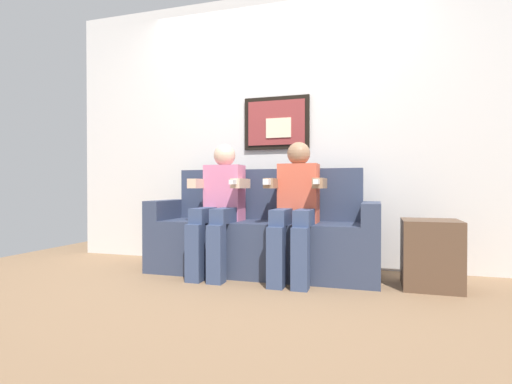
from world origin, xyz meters
TOP-DOWN VIEW (x-y plane):
  - ground_plane at (0.00, 0.00)m, footprint 5.65×5.65m
  - back_wall_assembly at (0.00, 0.76)m, footprint 4.34×0.10m
  - couch at (0.00, 0.33)m, footprint 1.94×0.58m
  - person_on_left at (-0.33, 0.16)m, footprint 0.46×0.56m
  - person_on_right at (0.33, 0.16)m, footprint 0.46×0.56m
  - side_table_right at (1.32, 0.22)m, footprint 0.40×0.40m

SIDE VIEW (x-z plane):
  - ground_plane at x=0.00m, z-range 0.00..0.00m
  - side_table_right at x=1.32m, z-range 0.00..0.50m
  - couch at x=0.00m, z-range -0.14..0.76m
  - person_on_left at x=-0.33m, z-range 0.05..1.16m
  - person_on_right at x=0.33m, z-range 0.05..1.16m
  - back_wall_assembly at x=0.00m, z-range 0.00..2.60m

